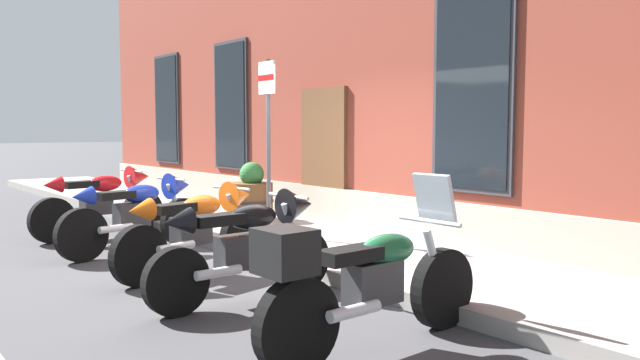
# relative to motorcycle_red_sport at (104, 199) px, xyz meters

# --- Properties ---
(ground_plane) EXTENTS (140.00, 140.00, 0.00)m
(ground_plane) POSITION_rel_motorcycle_red_sport_xyz_m (3.02, 0.79, -0.57)
(ground_plane) COLOR #38383A
(sidewalk) EXTENTS (26.49, 2.27, 0.16)m
(sidewalk) POSITION_rel_motorcycle_red_sport_xyz_m (3.02, 1.92, -0.50)
(sidewalk) COLOR gray
(sidewalk) RESTS_ON ground_plane
(motorcycle_red_sport) EXTENTS (0.62, 2.10, 1.06)m
(motorcycle_red_sport) POSITION_rel_motorcycle_red_sport_xyz_m (0.00, 0.00, 0.00)
(motorcycle_red_sport) COLOR black
(motorcycle_red_sport) RESTS_ON ground_plane
(motorcycle_blue_sport) EXTENTS (0.66, 2.16, 1.03)m
(motorcycle_blue_sport) POSITION_rel_motorcycle_red_sport_xyz_m (1.50, -0.05, -0.01)
(motorcycle_blue_sport) COLOR black
(motorcycle_blue_sport) RESTS_ON ground_plane
(motorcycle_orange_sport) EXTENTS (0.71, 2.10, 1.02)m
(motorcycle_orange_sport) POSITION_rel_motorcycle_red_sport_xyz_m (3.06, 0.01, -0.02)
(motorcycle_orange_sport) COLOR black
(motorcycle_orange_sport) RESTS_ON ground_plane
(motorcycle_black_sport) EXTENTS (0.62, 2.03, 1.05)m
(motorcycle_black_sport) POSITION_rel_motorcycle_red_sport_xyz_m (4.40, -0.15, -0.00)
(motorcycle_black_sport) COLOR black
(motorcycle_black_sport) RESTS_ON ground_plane
(motorcycle_green_touring) EXTENTS (0.62, 2.18, 1.29)m
(motorcycle_green_touring) POSITION_rel_motorcycle_red_sport_xyz_m (6.10, -0.23, -0.04)
(motorcycle_green_touring) COLOR black
(motorcycle_green_touring) RESTS_ON ground_plane
(parking_sign) EXTENTS (0.36, 0.07, 2.43)m
(parking_sign) POSITION_rel_motorcycle_red_sport_xyz_m (2.26, 1.48, 1.15)
(parking_sign) COLOR #4C4C51
(parking_sign) RESTS_ON sidewalk
(barrel_planter) EXTENTS (0.71, 0.71, 0.94)m
(barrel_planter) POSITION_rel_motorcycle_red_sport_xyz_m (0.78, 2.15, -0.04)
(barrel_planter) COLOR brown
(barrel_planter) RESTS_ON sidewalk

